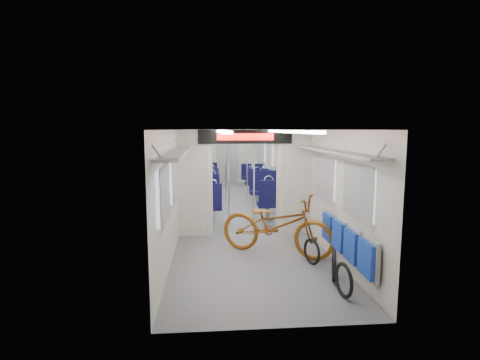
{
  "coord_description": "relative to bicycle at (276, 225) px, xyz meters",
  "views": [
    {
      "loc": [
        -0.77,
        -10.04,
        2.31
      ],
      "look_at": [
        -0.06,
        -1.49,
        1.14
      ],
      "focal_mm": 28.0,
      "sensor_mm": 36.0,
      "label": 1
    }
  ],
  "objects": [
    {
      "name": "carriage",
      "position": [
        -0.45,
        3.16,
        0.93
      ],
      "size": [
        12.0,
        12.02,
        2.31
      ],
      "color": "#515456",
      "rests_on": "ground"
    },
    {
      "name": "bicycle",
      "position": [
        0.0,
        0.0,
        0.0
      ],
      "size": [
        2.25,
        1.7,
        1.13
      ],
      "primitive_type": "imported",
      "rotation": [
        0.0,
        0.0,
        1.06
      ],
      "color": "brown",
      "rests_on": "ground"
    },
    {
      "name": "flip_bench",
      "position": [
        0.91,
        -1.12,
        0.01
      ],
      "size": [
        0.12,
        2.14,
        0.55
      ],
      "color": "gray",
      "rests_on": "carriage"
    },
    {
      "name": "bike_hoop_a",
      "position": [
        0.61,
        -1.84,
        -0.34
      ],
      "size": [
        0.11,
        0.5,
        0.49
      ],
      "primitive_type": "torus",
      "rotation": [
        1.57,
        0.0,
        1.69
      ],
      "color": "black",
      "rests_on": "ground"
    },
    {
      "name": "bike_hoop_b",
      "position": [
        0.66,
        -1.3,
        -0.34
      ],
      "size": [
        0.19,
        0.5,
        0.51
      ],
      "primitive_type": "torus",
      "rotation": [
        1.57,
        0.0,
        1.28
      ],
      "color": "black",
      "rests_on": "ground"
    },
    {
      "name": "bike_hoop_c",
      "position": [
        0.52,
        -0.56,
        -0.36
      ],
      "size": [
        0.2,
        0.45,
        0.46
      ],
      "primitive_type": "torus",
      "rotation": [
        1.57,
        0.0,
        1.92
      ],
      "color": "black",
      "rests_on": "ground"
    },
    {
      "name": "seat_bay_near_left",
      "position": [
        -1.38,
        3.32,
        -0.01
      ],
      "size": [
        0.93,
        2.16,
        1.13
      ],
      "color": "black",
      "rests_on": "ground"
    },
    {
      "name": "seat_bay_near_right",
      "position": [
        0.49,
        3.59,
        0.01
      ],
      "size": [
        0.96,
        2.31,
        1.17
      ],
      "color": "black",
      "rests_on": "ground"
    },
    {
      "name": "seat_bay_far_left",
      "position": [
        -1.38,
        6.77,
        -0.0
      ],
      "size": [
        0.95,
        2.24,
        1.15
      ],
      "color": "black",
      "rests_on": "ground"
    },
    {
      "name": "seat_bay_far_right",
      "position": [
        0.49,
        7.17,
        -0.04
      ],
      "size": [
        0.88,
        1.91,
        1.05
      ],
      "color": "black",
      "rests_on": "ground"
    },
    {
      "name": "stanchion_near_left",
      "position": [
        -0.75,
        2.21,
        0.58
      ],
      "size": [
        0.04,
        0.04,
        2.3
      ],
      "primitive_type": "cylinder",
      "color": "silver",
      "rests_on": "ground"
    },
    {
      "name": "stanchion_near_right",
      "position": [
        -0.2,
        1.78,
        0.58
      ],
      "size": [
        0.04,
        0.04,
        2.3
      ],
      "primitive_type": "cylinder",
      "color": "silver",
      "rests_on": "ground"
    },
    {
      "name": "stanchion_far_left",
      "position": [
        -0.71,
        4.93,
        0.58
      ],
      "size": [
        0.04,
        0.04,
        2.3
      ],
      "primitive_type": "cylinder",
      "color": "silver",
      "rests_on": "ground"
    },
    {
      "name": "stanchion_far_right",
      "position": [
        -0.03,
        5.0,
        0.58
      ],
      "size": [
        0.04,
        0.04,
        2.3
      ],
      "primitive_type": "cylinder",
      "color": "silver",
      "rests_on": "ground"
    }
  ]
}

